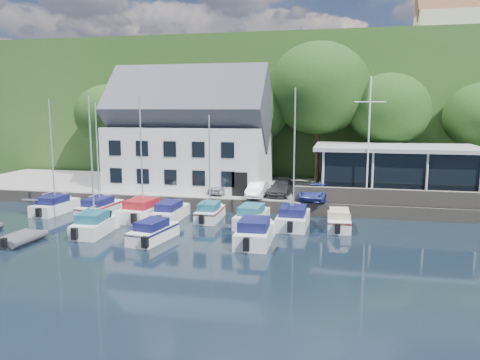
% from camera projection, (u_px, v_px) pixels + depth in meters
% --- Properties ---
extents(ground, '(180.00, 180.00, 0.00)m').
position_uv_depth(ground, '(219.00, 255.00, 26.30)').
color(ground, black).
rests_on(ground, ground).
extents(quay, '(60.00, 13.00, 1.00)m').
position_uv_depth(quay, '(267.00, 192.00, 43.12)').
color(quay, '#969590').
rests_on(quay, ground).
extents(quay_face, '(60.00, 0.30, 1.00)m').
position_uv_depth(quay_face, '(254.00, 207.00, 36.85)').
color(quay_face, '#62594E').
rests_on(quay_face, ground).
extents(hillside, '(160.00, 75.00, 16.00)m').
position_uv_depth(hillside, '(305.00, 109.00, 84.96)').
color(hillside, '#2E501E').
rests_on(hillside, ground).
extents(field_patch, '(50.00, 30.00, 0.30)m').
position_uv_depth(field_patch, '(351.00, 66.00, 89.77)').
color(field_patch, '#505A2D').
rests_on(field_patch, hillside).
extents(farmhouse, '(10.40, 7.00, 8.20)m').
position_uv_depth(farmhouse, '(452.00, 26.00, 68.85)').
color(farmhouse, beige).
rests_on(farmhouse, hillside).
extents(harbor_building, '(14.40, 8.20, 8.70)m').
position_uv_depth(harbor_building, '(190.00, 139.00, 42.88)').
color(harbor_building, silver).
rests_on(harbor_building, quay).
extents(club_pavilion, '(13.20, 7.20, 4.10)m').
position_uv_depth(club_pavilion, '(395.00, 170.00, 38.99)').
color(club_pavilion, black).
rests_on(club_pavilion, quay).
extents(seawall, '(18.00, 0.50, 1.20)m').
position_uv_depth(seawall, '(415.00, 198.00, 34.56)').
color(seawall, '#62594E').
rests_on(seawall, quay).
extents(gangway, '(1.20, 6.00, 1.40)m').
position_uv_depth(gangway, '(53.00, 209.00, 38.44)').
color(gangway, silver).
rests_on(gangway, ground).
extents(car_silver, '(2.20, 3.62, 1.15)m').
position_uv_depth(car_silver, '(223.00, 187.00, 39.71)').
color(car_silver, '#B2B2B7').
rests_on(car_silver, quay).
extents(car_white, '(1.40, 3.80, 1.24)m').
position_uv_depth(car_white, '(257.00, 189.00, 38.18)').
color(car_white, silver).
rests_on(car_white, quay).
extents(car_dgrey, '(2.34, 4.44, 1.23)m').
position_uv_depth(car_dgrey, '(282.00, 188.00, 38.90)').
color(car_dgrey, '#2C2B30').
rests_on(car_dgrey, quay).
extents(car_blue, '(2.38, 4.20, 1.35)m').
position_uv_depth(car_blue, '(317.00, 191.00, 37.04)').
color(car_blue, navy).
rests_on(car_blue, quay).
extents(flagpole, '(2.30, 0.20, 9.57)m').
position_uv_depth(flagpole, '(369.00, 140.00, 35.51)').
color(flagpole, silver).
rests_on(flagpole, quay).
extents(tree_0, '(7.09, 7.09, 9.69)m').
position_uv_depth(tree_0, '(109.00, 130.00, 50.34)').
color(tree_0, black).
rests_on(tree_0, quay).
extents(tree_1, '(7.76, 7.76, 10.61)m').
position_uv_depth(tree_1, '(154.00, 126.00, 49.19)').
color(tree_1, black).
rests_on(tree_1, quay).
extents(tree_2, '(7.94, 7.94, 10.86)m').
position_uv_depth(tree_2, '(251.00, 126.00, 46.63)').
color(tree_2, black).
rests_on(tree_2, quay).
extents(tree_3, '(9.89, 9.89, 13.51)m').
position_uv_depth(tree_3, '(318.00, 113.00, 45.39)').
color(tree_3, black).
rests_on(tree_3, quay).
extents(tree_4, '(7.65, 7.65, 10.45)m').
position_uv_depth(tree_4, '(388.00, 129.00, 44.02)').
color(tree_4, black).
rests_on(tree_4, quay).
extents(boat_r1_0, '(2.33, 6.11, 8.56)m').
position_uv_depth(boat_r1_0, '(52.00, 159.00, 36.33)').
color(boat_r1_0, white).
rests_on(boat_r1_0, ground).
extents(boat_r1_1, '(2.45, 6.33, 8.21)m').
position_uv_depth(boat_r1_1, '(98.00, 162.00, 35.81)').
color(boat_r1_1, white).
rests_on(boat_r1_1, ground).
extents(boat_r1_2, '(3.16, 6.46, 9.41)m').
position_uv_depth(boat_r1_2, '(141.00, 156.00, 34.23)').
color(boat_r1_2, white).
rests_on(boat_r1_2, ground).
extents(boat_r1_3, '(1.86, 6.30, 1.41)m').
position_uv_depth(boat_r1_3, '(170.00, 210.00, 34.56)').
color(boat_r1_3, white).
rests_on(boat_r1_3, ground).
extents(boat_r1_4, '(1.83, 5.11, 8.26)m').
position_uv_depth(boat_r1_4, '(209.00, 165.00, 33.97)').
color(boat_r1_4, white).
rests_on(boat_r1_4, ground).
extents(boat_r1_5, '(2.28, 6.12, 1.46)m').
position_uv_depth(boat_r1_5, '(252.00, 215.00, 33.03)').
color(boat_r1_5, white).
rests_on(boat_r1_5, ground).
extents(boat_r1_6, '(2.29, 6.01, 9.11)m').
position_uv_depth(boat_r1_6, '(294.00, 162.00, 31.95)').
color(boat_r1_6, white).
rests_on(boat_r1_6, ground).
extents(boat_r1_7, '(1.85, 5.54, 1.35)m').
position_uv_depth(boat_r1_7, '(339.00, 219.00, 32.12)').
color(boat_r1_7, white).
rests_on(boat_r1_7, ground).
extents(boat_r2_1, '(2.33, 5.75, 9.10)m').
position_uv_depth(boat_r2_1, '(92.00, 165.00, 30.12)').
color(boat_r2_1, white).
rests_on(boat_r2_1, ground).
extents(boat_r2_2, '(2.66, 5.80, 1.36)m').
position_uv_depth(boat_r2_2, '(153.00, 230.00, 29.14)').
color(boat_r2_2, white).
rests_on(boat_r2_2, ground).
extents(boat_r2_3, '(2.35, 6.06, 1.57)m').
position_uv_depth(boat_r2_3, '(255.00, 231.00, 28.54)').
color(boat_r2_3, white).
rests_on(boat_r2_3, ground).
extents(dinghy_1, '(2.09, 3.27, 0.74)m').
position_uv_depth(dinghy_1, '(20.00, 237.00, 28.59)').
color(dinghy_1, '#3E3C42').
rests_on(dinghy_1, ground).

